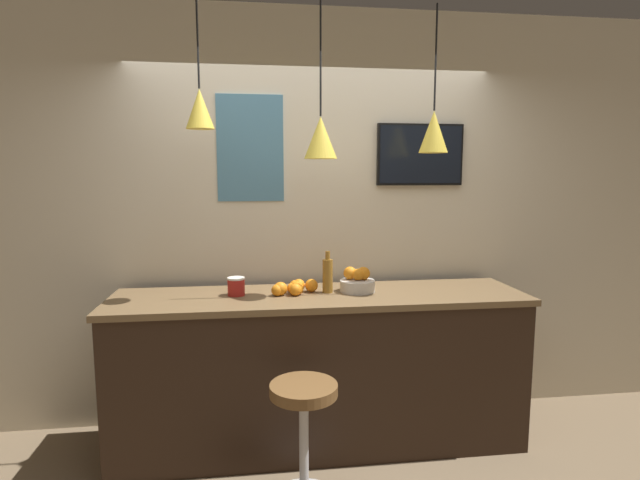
{
  "coord_description": "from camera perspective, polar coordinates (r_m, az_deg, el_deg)",
  "views": [
    {
      "loc": [
        -0.41,
        -2.51,
        1.77
      ],
      "look_at": [
        0.0,
        0.59,
        1.36
      ],
      "focal_mm": 28.0,
      "sensor_mm": 36.0,
      "label": 1
    }
  ],
  "objects": [
    {
      "name": "fruit_bowl",
      "position": [
        3.28,
        4.29,
        -4.76
      ],
      "size": [
        0.23,
        0.23,
        0.16
      ],
      "color": "beige",
      "rests_on": "service_counter"
    },
    {
      "name": "pendant_lamp_right",
      "position": [
        3.28,
        12.86,
        12.02
      ],
      "size": [
        0.18,
        0.18,
        0.9
      ],
      "color": "black"
    },
    {
      "name": "orange_pile",
      "position": [
        3.22,
        -2.93,
        -5.47
      ],
      "size": [
        0.31,
        0.2,
        0.09
      ],
      "color": "orange",
      "rests_on": "service_counter"
    },
    {
      "name": "pendant_lamp_middle",
      "position": [
        3.1,
        0.07,
        11.69
      ],
      "size": [
        0.2,
        0.2,
        0.94
      ],
      "color": "black"
    },
    {
      "name": "mounted_tv",
      "position": [
        3.68,
        11.37,
        9.53
      ],
      "size": [
        0.63,
        0.04,
        0.43
      ],
      "color": "black"
    },
    {
      "name": "wall_poster",
      "position": [
        3.5,
        -7.98,
        10.33
      ],
      "size": [
        0.45,
        0.01,
        0.72
      ],
      "color": "teal"
    },
    {
      "name": "back_wall",
      "position": [
        3.57,
        -0.93,
        2.4
      ],
      "size": [
        8.0,
        0.06,
        2.9
      ],
      "color": "beige",
      "rests_on": "ground_plane"
    },
    {
      "name": "bar_stool",
      "position": [
        2.81,
        -1.86,
        -20.71
      ],
      "size": [
        0.43,
        0.43,
        0.69
      ],
      "color": "#B7B7BC",
      "rests_on": "ground_plane"
    },
    {
      "name": "service_counter",
      "position": [
        3.37,
        0.0,
        -14.53
      ],
      "size": [
        2.64,
        0.66,
        1.01
      ],
      "color": "black",
      "rests_on": "ground_plane"
    },
    {
      "name": "pendant_lamp_left",
      "position": [
        3.1,
        -13.58,
        14.44
      ],
      "size": [
        0.17,
        0.17,
        0.77
      ],
      "color": "black"
    },
    {
      "name": "juice_bottle",
      "position": [
        3.23,
        0.88,
        -4.02
      ],
      "size": [
        0.07,
        0.07,
        0.27
      ],
      "color": "olive",
      "rests_on": "service_counter"
    },
    {
      "name": "spread_jar",
      "position": [
        3.21,
        -9.56,
        -5.25
      ],
      "size": [
        0.11,
        0.11,
        0.12
      ],
      "color": "red",
      "rests_on": "service_counter"
    }
  ]
}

